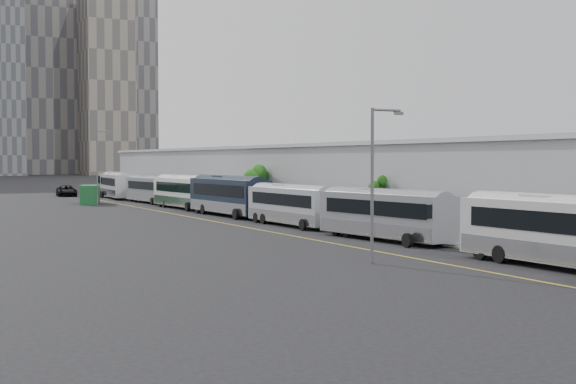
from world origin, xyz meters
TOP-DOWN VIEW (x-y plane):
  - sidewalk at (9.00, 55.00)m, footprint 10.00×170.00m
  - lane_line at (-1.50, 55.00)m, footprint 0.12×160.00m
  - depot at (12.99, 55.00)m, footprint 12.45×160.40m
  - bus_2 at (2.65, 33.33)m, footprint 3.01×12.99m
  - bus_3 at (2.65, 49.69)m, footprint 3.69×12.40m
  - bus_4 at (2.52, 63.68)m, footprint 2.70×12.06m
  - bus_5 at (2.50, 77.40)m, footprint 3.23×13.83m
  - bus_6 at (2.54, 90.80)m, footprint 3.19×13.19m
  - bus_7 at (2.73, 104.13)m, footprint 3.26×12.32m
  - bus_8 at (2.01, 118.58)m, footprint 3.59×13.15m
  - tree_2 at (6.21, 56.22)m, footprint 1.18×1.18m
  - tree_3 at (5.60, 77.89)m, footprint 2.39×2.39m
  - street_lamp_near at (-4.74, 39.64)m, footprint 2.04×0.22m
  - street_lamp_far at (-4.46, 102.44)m, footprint 2.04×0.22m
  - shipping_container at (-4.83, 105.66)m, footprint 3.79×6.43m
  - suv at (-2.94, 129.47)m, footprint 3.52×6.43m

SIDE VIEW (x-z plane):
  - lane_line at x=-1.50m, z-range 0.00..0.02m
  - sidewalk at x=9.00m, z-range 0.00..0.12m
  - suv at x=-2.94m, z-range 0.00..1.71m
  - shipping_container at x=-4.83m, z-range 0.00..2.41m
  - bus_4 at x=2.52m, z-range -0.28..3.24m
  - bus_7 at x=2.73m, z-range -0.28..3.28m
  - bus_3 at x=2.65m, z-range -0.28..3.29m
  - bus_2 at x=2.65m, z-range -0.29..3.48m
  - bus_8 at x=2.01m, z-range -0.30..3.50m
  - bus_6 at x=2.54m, z-range -0.30..3.53m
  - bus_5 at x=2.50m, z-range -0.31..3.71m
  - tree_2 at x=6.21m, z-range 1.26..5.17m
  - depot at x=12.99m, z-range -0.09..7.11m
  - tree_3 at x=5.60m, z-range 1.29..6.30m
  - street_lamp_near at x=-4.74m, z-range 0.68..9.11m
  - street_lamp_far at x=-4.46m, z-range 0.69..10.00m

